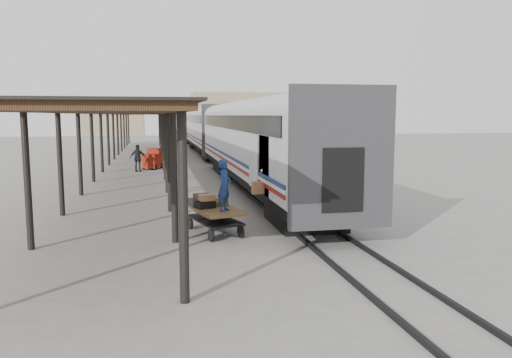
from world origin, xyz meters
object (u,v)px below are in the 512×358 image
object	(u,v)px
luggage_tug	(153,160)
pedestrian	(138,158)
porter	(225,185)
baggage_cart	(214,214)

from	to	relation	value
luggage_tug	pedestrian	size ratio (longest dim) A/B	1.01
porter	pedestrian	size ratio (longest dim) A/B	0.87
luggage_tug	porter	size ratio (longest dim) A/B	1.16
luggage_tug	baggage_cart	bearing A→B (deg)	-62.71
baggage_cart	pedestrian	xyz separation A→B (m)	(-3.03, 18.91, 0.28)
baggage_cart	luggage_tug	world-z (taller)	luggage_tug
pedestrian	porter	bearing A→B (deg)	110.13
luggage_tug	pedestrian	xyz separation A→B (m)	(-0.97, -1.72, 0.26)
baggage_cart	porter	size ratio (longest dim) A/B	1.64
baggage_cart	porter	bearing A→B (deg)	-84.54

